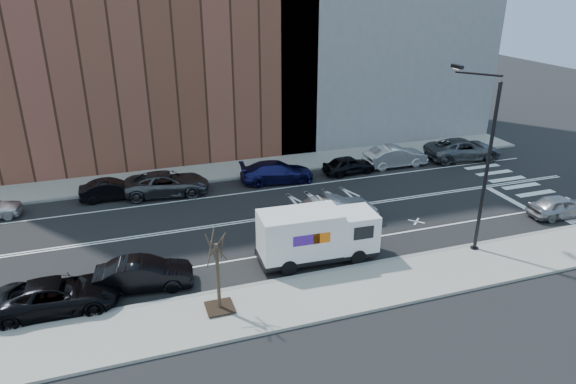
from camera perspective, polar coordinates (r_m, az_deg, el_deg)
ground at (r=31.90m, az=1.75°, el=-2.34°), size 120.00×120.00×0.00m
sidewalk_near at (r=24.84m, az=8.90°, el=-10.33°), size 44.00×3.60×0.15m
sidewalk_far at (r=39.62m, az=-2.66°, el=2.88°), size 44.00×3.60×0.15m
curb_near at (r=26.19m, az=7.11°, el=-8.31°), size 44.00×0.25×0.17m
curb_far at (r=37.99m, az=-1.91°, el=2.02°), size 44.00×0.25×0.17m
crosswalk at (r=39.98m, az=23.81°, el=0.97°), size 3.00×14.00×0.01m
road_markings at (r=31.90m, az=1.75°, el=-2.33°), size 40.00×8.60×0.01m
bldg_brick at (r=42.79m, az=-16.59°, el=18.49°), size 26.00×10.00×22.00m
streetlight at (r=27.77m, az=20.74°, el=3.54°), size 0.44×4.02×9.34m
street_tree at (r=22.44m, az=-7.75°, el=-10.01°), size 1.20×1.20×3.75m
fedex_van at (r=26.12m, az=3.20°, el=-4.75°), size 6.23×2.40×2.81m
far_parked_b at (r=35.56m, az=-19.01°, el=0.25°), size 4.04×1.41×1.33m
far_parked_c at (r=35.28m, az=-13.29°, el=0.92°), size 5.81×3.16×1.55m
far_parked_d at (r=36.46m, az=-1.26°, el=2.24°), size 5.41×2.71×1.51m
far_parked_e at (r=38.36m, az=6.79°, el=3.01°), size 4.04×1.85×1.34m
far_parked_f at (r=40.39m, az=11.83°, el=3.91°), size 4.92×1.72×1.62m
far_parked_g at (r=43.46m, az=18.87°, el=4.52°), size 6.29×3.48×1.67m
driving_sedan at (r=30.31m, az=5.23°, el=-2.10°), size 5.17×2.13×1.66m
near_parked_rear_a at (r=25.12m, az=-15.70°, el=-8.79°), size 4.63×2.11×1.47m
near_parked_rear_b at (r=24.91m, az=-24.20°, el=-10.42°), size 5.27×2.54×1.45m
near_parked_front at (r=35.28m, az=27.99°, el=-1.41°), size 4.08×1.87×1.35m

